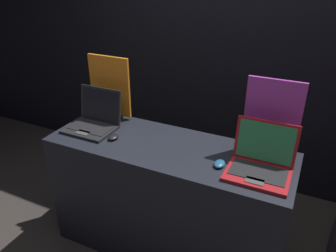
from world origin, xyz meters
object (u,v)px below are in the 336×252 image
Objects in this scene: laptop_back at (261,162)px; promo_stand_back at (271,120)px; promo_stand_front at (110,88)px; laptop_front at (94,120)px; mouse_front at (113,137)px; mouse_back at (219,164)px.

laptop_back is 0.72× the size of promo_stand_back.
promo_stand_back is at bearing 90.00° from laptop_back.
promo_stand_front is 1.21m from promo_stand_back.
laptop_front is 0.24m from mouse_front.
promo_stand_front is at bearing 125.40° from mouse_front.
promo_stand_back is (0.23, 0.26, 0.22)m from mouse_back.
laptop_front is 0.72× the size of promo_stand_front.
promo_stand_front is 1.25m from laptop_back.
promo_stand_back is at bearing 49.14° from mouse_back.
mouse_front is at bearing 179.51° from mouse_back.
mouse_front is 0.18× the size of promo_stand_back.
promo_stand_front is 1.05m from mouse_back.
promo_stand_front reaches higher than laptop_front.
promo_stand_back is at bearing -2.66° from promo_stand_front.
promo_stand_front is at bearing 162.02° from mouse_back.
laptop_front reaches higher than mouse_back.
laptop_front is 0.28m from promo_stand_front.
promo_stand_front reaches higher than laptop_back.
mouse_front is 0.19× the size of promo_stand_front.
mouse_front is 0.76m from mouse_back.
promo_stand_back is (1.21, 0.17, 0.17)m from laptop_front.
mouse_front is (0.22, -0.09, -0.05)m from laptop_front.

